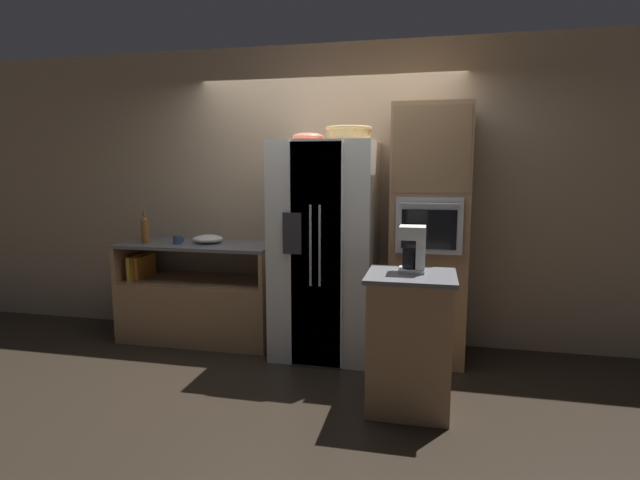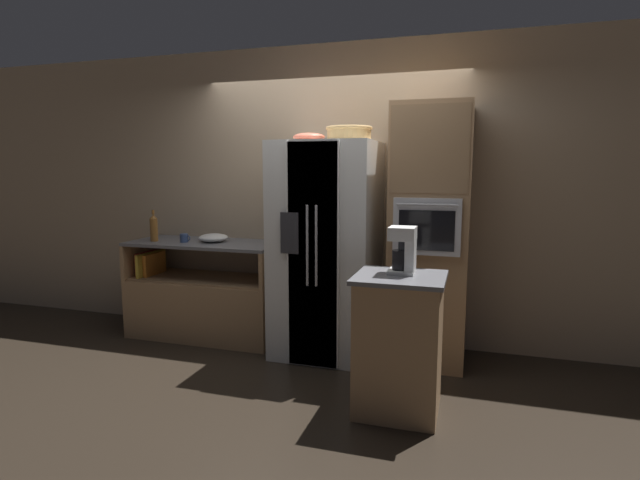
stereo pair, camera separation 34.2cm
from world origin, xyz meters
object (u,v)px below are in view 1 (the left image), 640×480
wicker_basket (349,133)px  refrigerator (326,249)px  mixing_bowl (208,239)px  bottle_tall (145,229)px  fruit_bowl (308,137)px  coffee_maker (415,247)px  mug (178,240)px  wall_oven (429,234)px

wicker_basket → refrigerator: bearing=-176.8°
mixing_bowl → bottle_tall: bearing=-167.3°
wicker_basket → mixing_bowl: 1.68m
fruit_bowl → coffee_maker: fruit_bowl is taller
coffee_maker → mug: bearing=159.0°
wicker_basket → coffee_maker: size_ratio=1.25×
wall_oven → bottle_tall: (-2.65, -0.11, -0.01)m
refrigerator → mug: bearing=-179.7°
fruit_bowl → bottle_tall: fruit_bowl is taller
bottle_tall → coffee_maker: size_ratio=0.97×
wicker_basket → coffee_maker: wicker_basket is taller
refrigerator → wall_oven: 0.90m
refrigerator → wall_oven: size_ratio=0.87×
fruit_bowl → bottle_tall: bearing=-179.2°
wall_oven → wicker_basket: wall_oven is taller
fruit_bowl → mug: bearing=-180.0°
mixing_bowl → coffee_maker: (1.98, -0.97, 0.14)m
fruit_bowl → coffee_maker: size_ratio=0.88×
mug → bottle_tall: bearing=-175.9°
wicker_basket → mixing_bowl: size_ratio=1.39×
bottle_tall → mug: bearing=4.1°
mixing_bowl → coffee_maker: coffee_maker is taller
fruit_bowl → mixing_bowl: 1.39m
refrigerator → coffee_maker: 1.19m
wicker_basket → fruit_bowl: (-0.35, -0.02, -0.03)m
mug → mixing_bowl: 0.28m
refrigerator → bottle_tall: bearing=-179.0°
fruit_bowl → coffee_maker: (0.96, -0.86, -0.80)m
mixing_bowl → refrigerator: bearing=-4.9°
mixing_bowl → fruit_bowl: bearing=-6.0°
wall_oven → coffee_maker: bearing=-95.2°
refrigerator → wicker_basket: 1.03m
wicker_basket → mug: (-1.63, -0.02, -0.96)m
bottle_tall → coffee_maker: bearing=-18.1°
refrigerator → fruit_bowl: size_ratio=6.77×
refrigerator → wall_oven: (0.89, 0.08, 0.15)m
wicker_basket → mixing_bowl: bearing=176.2°
wicker_basket → bottle_tall: 2.14m
wall_oven → mug: wall_oven is taller
bottle_tall → fruit_bowl: bearing=0.8°
wicker_basket → fruit_bowl: 0.36m
bottle_tall → mug: (0.32, 0.02, -0.09)m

